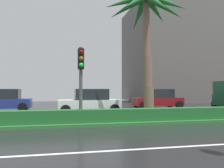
{
  "coord_description": "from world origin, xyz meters",
  "views": [
    {
      "loc": [
        4.02,
        -4.28,
        1.69
      ],
      "look_at": [
        7.06,
        9.58,
        2.02
      ],
      "focal_mm": 37.41,
      "sensor_mm": 36.0,
      "label": 1
    }
  ],
  "objects_px": {
    "traffic_signal_median_right": "(81,70)",
    "car_in_traffic_third": "(90,102)",
    "car_in_traffic_fourth": "(158,99)",
    "palm_tree_centre": "(146,15)",
    "car_in_traffic_second": "(3,100)"
  },
  "relations": [
    {
      "from": "palm_tree_centre",
      "to": "car_in_traffic_third",
      "type": "height_order",
      "value": "palm_tree_centre"
    },
    {
      "from": "car_in_traffic_fourth",
      "to": "palm_tree_centre",
      "type": "bearing_deg",
      "value": 61.73
    },
    {
      "from": "car_in_traffic_third",
      "to": "car_in_traffic_second",
      "type": "bearing_deg",
      "value": -25.37
    },
    {
      "from": "traffic_signal_median_right",
      "to": "car_in_traffic_third",
      "type": "height_order",
      "value": "traffic_signal_median_right"
    },
    {
      "from": "traffic_signal_median_right",
      "to": "car_in_traffic_third",
      "type": "bearing_deg",
      "value": 78.79
    },
    {
      "from": "palm_tree_centre",
      "to": "traffic_signal_median_right",
      "type": "height_order",
      "value": "palm_tree_centre"
    },
    {
      "from": "palm_tree_centre",
      "to": "car_in_traffic_second",
      "type": "relative_size",
      "value": 1.73
    },
    {
      "from": "car_in_traffic_second",
      "to": "car_in_traffic_third",
      "type": "relative_size",
      "value": 1.0
    },
    {
      "from": "palm_tree_centre",
      "to": "car_in_traffic_fourth",
      "type": "distance_m",
      "value": 9.33
    },
    {
      "from": "palm_tree_centre",
      "to": "car_in_traffic_fourth",
      "type": "height_order",
      "value": "palm_tree_centre"
    },
    {
      "from": "car_in_traffic_fourth",
      "to": "traffic_signal_median_right",
      "type": "bearing_deg",
      "value": 48.57
    },
    {
      "from": "car_in_traffic_fourth",
      "to": "car_in_traffic_third",
      "type": "bearing_deg",
      "value": 25.14
    },
    {
      "from": "traffic_signal_median_right",
      "to": "car_in_traffic_second",
      "type": "height_order",
      "value": "traffic_signal_median_right"
    },
    {
      "from": "traffic_signal_median_right",
      "to": "car_in_traffic_fourth",
      "type": "distance_m",
      "value": 11.61
    },
    {
      "from": "palm_tree_centre",
      "to": "car_in_traffic_third",
      "type": "relative_size",
      "value": 1.73
    }
  ]
}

